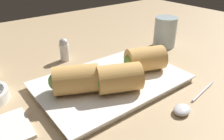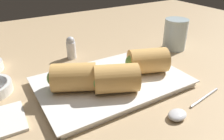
% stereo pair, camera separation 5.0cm
% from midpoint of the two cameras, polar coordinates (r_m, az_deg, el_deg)
% --- Properties ---
extents(table_surface, '(1.80, 1.40, 0.02)m').
position_cam_midpoint_polar(table_surface, '(0.52, 2.98, -4.11)').
color(table_surface, tan).
rests_on(table_surface, ground).
extents(serving_plate, '(0.33, 0.22, 0.01)m').
position_cam_midpoint_polar(serving_plate, '(0.50, 2.86, -3.20)').
color(serving_plate, white).
rests_on(serving_plate, table_surface).
extents(roll_front_left, '(0.11, 0.09, 0.06)m').
position_cam_midpoint_polar(roll_front_left, '(0.44, 3.68, -2.34)').
color(roll_front_left, '#DBA356').
rests_on(roll_front_left, serving_plate).
extents(roll_front_right, '(0.11, 0.09, 0.06)m').
position_cam_midpoint_polar(roll_front_right, '(0.45, -7.44, -2.00)').
color(roll_front_right, '#DBA356').
rests_on(roll_front_right, serving_plate).
extents(roll_back_left, '(0.10, 0.09, 0.06)m').
position_cam_midpoint_polar(roll_back_left, '(0.52, 11.54, 2.22)').
color(roll_back_left, '#DBA356').
rests_on(roll_back_left, serving_plate).
extents(spoon, '(0.17, 0.04, 0.01)m').
position_cam_midpoint_polar(spoon, '(0.44, 20.89, -10.36)').
color(spoon, silver).
rests_on(spoon, table_surface).
extents(drinking_glass, '(0.07, 0.07, 0.09)m').
position_cam_midpoint_polar(drinking_glass, '(0.72, 18.15, 8.81)').
color(drinking_glass, silver).
rests_on(drinking_glass, table_surface).
extents(salt_shaker, '(0.03, 0.03, 0.06)m').
position_cam_midpoint_polar(salt_shaker, '(0.63, -8.41, 5.77)').
color(salt_shaker, silver).
rests_on(salt_shaker, table_surface).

